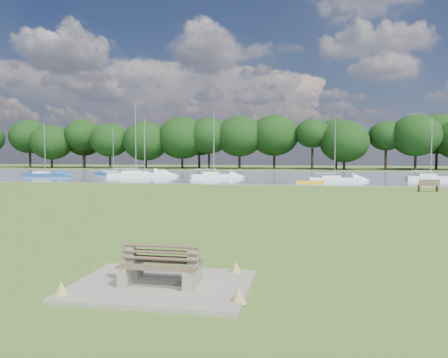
% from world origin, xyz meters
% --- Properties ---
extents(ground, '(220.00, 220.00, 0.00)m').
position_xyz_m(ground, '(0.00, 0.00, 0.00)').
color(ground, '#5A672A').
extents(river, '(220.00, 40.00, 0.10)m').
position_xyz_m(river, '(0.00, 42.00, 0.00)').
color(river, gray).
rests_on(river, ground).
extents(far_bank, '(220.00, 20.00, 0.40)m').
position_xyz_m(far_bank, '(0.00, 72.00, 0.00)').
color(far_bank, '#4C6626').
rests_on(far_bank, ground).
extents(concrete_pad, '(4.20, 3.20, 0.10)m').
position_xyz_m(concrete_pad, '(0.00, -14.00, 0.05)').
color(concrete_pad, gray).
rests_on(concrete_pad, ground).
extents(bench_pair, '(1.88, 1.11, 1.01)m').
position_xyz_m(bench_pair, '(0.00, -14.00, 0.51)').
color(bench_pair, gray).
rests_on(bench_pair, concrete_pad).
extents(riverbank_bench, '(1.75, 0.62, 1.06)m').
position_xyz_m(riverbank_bench, '(13.89, 16.16, 0.53)').
color(riverbank_bench, brown).
rests_on(riverbank_bench, ground).
extents(kayak, '(3.07, 0.99, 0.30)m').
position_xyz_m(kayak, '(4.01, 24.49, 0.20)').
color(kayak, '#E8AC0C').
rests_on(kayak, river).
extents(tree_line, '(117.53, 9.68, 11.72)m').
position_xyz_m(tree_line, '(-12.91, 68.00, 7.00)').
color(tree_line, black).
rests_on(tree_line, far_bank).
extents(sailboat_1, '(7.44, 4.04, 8.21)m').
position_xyz_m(sailboat_1, '(-18.84, 34.49, 0.50)').
color(sailboat_1, silver).
rests_on(sailboat_1, river).
extents(sailboat_2, '(6.61, 4.21, 8.75)m').
position_xyz_m(sailboat_2, '(-8.58, 33.02, 0.57)').
color(sailboat_2, silver).
rests_on(sailboat_2, river).
extents(sailboat_3, '(5.73, 1.79, 7.47)m').
position_xyz_m(sailboat_3, '(18.47, 32.97, 0.54)').
color(sailboat_3, silver).
rests_on(sailboat_3, river).
extents(sailboat_4, '(5.90, 2.57, 7.04)m').
position_xyz_m(sailboat_4, '(-25.49, 38.79, 0.47)').
color(sailboat_4, navy).
rests_on(sailboat_4, river).
extents(sailboat_5, '(6.32, 2.46, 7.16)m').
position_xyz_m(sailboat_5, '(6.82, 29.26, 0.44)').
color(sailboat_5, silver).
rests_on(sailboat_5, river).
extents(sailboat_6, '(6.29, 2.40, 7.68)m').
position_xyz_m(sailboat_6, '(-33.23, 32.90, 0.50)').
color(sailboat_6, navy).
rests_on(sailboat_6, river).
extents(sailboat_7, '(8.15, 4.74, 10.29)m').
position_xyz_m(sailboat_7, '(-20.26, 34.72, 0.57)').
color(sailboat_7, silver).
rests_on(sailboat_7, river).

